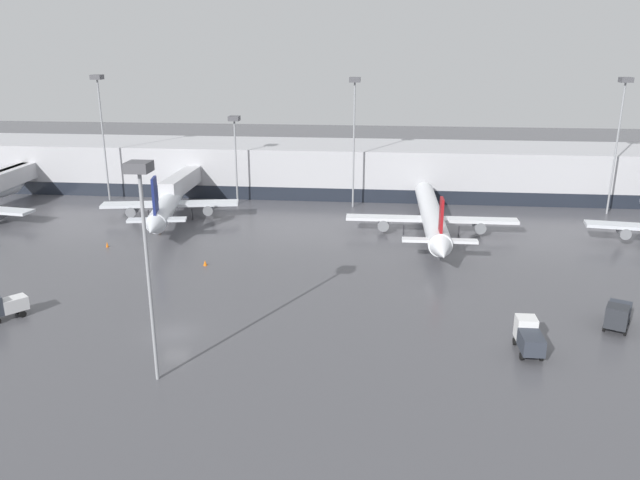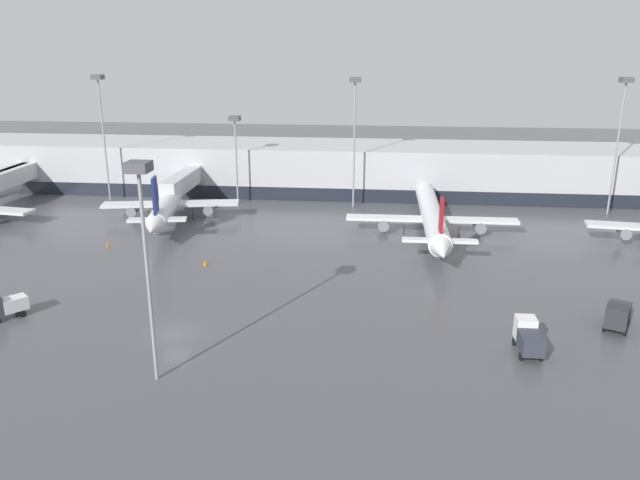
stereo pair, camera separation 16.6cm
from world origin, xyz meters
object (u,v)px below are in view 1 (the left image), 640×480
at_px(traffic_cone_2, 107,244).
at_px(service_truck_0, 618,314).
at_px(service_truck_1, 5,306).
at_px(parked_jet_0, 170,201).
at_px(parked_jet_1, 431,215).
at_px(service_truck_2, 529,336).
at_px(apron_light_mast_6, 100,105).
at_px(apron_light_mast_5, 354,108).
at_px(traffic_cone_0, 160,230).
at_px(apron_light_mast_3, 235,134).
at_px(traffic_cone_1, 205,263).
at_px(apron_light_mast_2, 622,110).
at_px(apron_light_mast_1, 143,212).

bearing_deg(traffic_cone_2, service_truck_0, -17.71).
bearing_deg(traffic_cone_2, service_truck_1, -90.91).
xyz_separation_m(parked_jet_0, parked_jet_1, (40.97, -4.04, -0.18)).
relative_size(service_truck_2, apron_light_mast_6, 0.22).
xyz_separation_m(service_truck_2, apron_light_mast_5, (-18.65, 51.17, 15.20)).
bearing_deg(traffic_cone_0, apron_light_mast_3, 67.03).
relative_size(parked_jet_1, service_truck_2, 8.11).
height_order(traffic_cone_1, apron_light_mast_6, apron_light_mast_6).
relative_size(parked_jet_0, parked_jet_1, 0.94).
bearing_deg(apron_light_mast_2, traffic_cone_0, -165.84).
height_order(parked_jet_1, traffic_cone_0, parked_jet_1).
xyz_separation_m(service_truck_0, traffic_cone_0, (-56.61, 27.11, -1.17)).
xyz_separation_m(service_truck_0, apron_light_mast_2, (13.66, 44.83, 15.42)).
bearing_deg(service_truck_0, parked_jet_0, -96.37).
xyz_separation_m(parked_jet_0, apron_light_mast_1, (15.05, -48.51, 11.63)).
distance_m(service_truck_1, traffic_cone_2, 23.69).
xyz_separation_m(apron_light_mast_2, apron_light_mast_5, (-42.23, 0.28, -0.16)).
height_order(apron_light_mast_2, apron_light_mast_6, apron_light_mast_2).
relative_size(parked_jet_0, apron_light_mast_5, 1.65).
distance_m(apron_light_mast_2, apron_light_mast_6, 86.06).
distance_m(apron_light_mast_1, apron_light_mast_3, 59.86).
bearing_deg(apron_light_mast_1, service_truck_0, 18.52).
distance_m(service_truck_1, apron_light_mast_5, 61.30).
height_order(service_truck_0, apron_light_mast_6, apron_light_mast_6).
xyz_separation_m(service_truck_1, service_truck_2, (51.96, -2.04, 0.11)).
height_order(traffic_cone_1, apron_light_mast_5, apron_light_mast_5).
relative_size(service_truck_1, apron_light_mast_3, 0.27).
bearing_deg(apron_light_mast_5, apron_light_mast_6, 179.57).
distance_m(service_truck_2, traffic_cone_2, 57.64).
height_order(traffic_cone_0, apron_light_mast_3, apron_light_mast_3).
xyz_separation_m(traffic_cone_1, apron_light_mast_6, (-26.52, 31.77, 16.53)).
xyz_separation_m(service_truck_0, service_truck_2, (-9.92, -6.06, 0.06)).
bearing_deg(parked_jet_1, apron_light_mast_2, -64.60).
height_order(traffic_cone_1, apron_light_mast_1, apron_light_mast_1).
relative_size(traffic_cone_1, apron_light_mast_5, 0.03).
bearing_deg(apron_light_mast_1, apron_light_mast_6, 116.87).
bearing_deg(service_truck_2, traffic_cone_0, 53.86).
bearing_deg(apron_light_mast_2, parked_jet_1, -154.16).
distance_m(service_truck_2, traffic_cone_0, 57.28).
distance_m(traffic_cone_0, apron_light_mast_1, 45.98).
distance_m(traffic_cone_0, traffic_cone_1, 17.20).
distance_m(service_truck_1, apron_light_mast_2, 91.28).
distance_m(service_truck_0, service_truck_2, 11.62).
xyz_separation_m(service_truck_1, traffic_cone_2, (0.38, 23.66, -1.10)).
xyz_separation_m(traffic_cone_1, apron_light_mast_3, (-3.03, 31.63, 11.97)).
height_order(apron_light_mast_1, apron_light_mast_5, apron_light_mast_5).
xyz_separation_m(traffic_cone_0, apron_light_mast_3, (7.71, 18.19, 11.97)).
relative_size(apron_light_mast_2, apron_light_mast_6, 1.00).
relative_size(service_truck_0, traffic_cone_2, 7.40).
bearing_deg(apron_light_mast_5, traffic_cone_0, -147.30).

